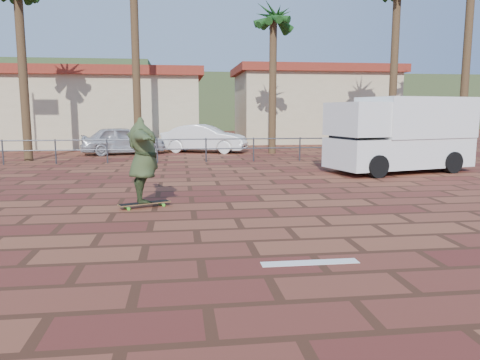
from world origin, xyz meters
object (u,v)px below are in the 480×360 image
campervan (401,133)px  car_white (204,139)px  longboard (145,203)px  skateboarder (143,160)px  car_silver (123,140)px

campervan → car_white: size_ratio=1.25×
longboard → skateboarder: (0.00, 0.00, 0.96)m
car_white → car_silver: bearing=116.7°
skateboarder → car_white: 13.70m
skateboarder → longboard: bearing=75.0°
campervan → car_silver: bearing=128.0°
longboard → car_white: car_white is taller
skateboarder → campervan: 9.85m
campervan → car_white: bearing=112.5°
campervan → car_white: campervan is taller
campervan → car_silver: 13.09m
skateboarder → car_white: size_ratio=0.54×
longboard → campervan: size_ratio=0.22×
skateboarder → campervan: size_ratio=0.43×
longboard → car_silver: size_ratio=0.29×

